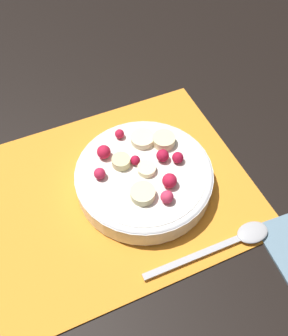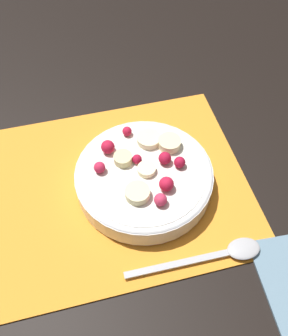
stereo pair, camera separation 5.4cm
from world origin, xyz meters
The scene contains 4 objects.
ground_plane centered at (0.00, 0.00, 0.00)m, with size 3.00×3.00×0.00m, color black.
placemat centered at (0.00, 0.00, 0.00)m, with size 0.42×0.32×0.01m.
fruit_bowl centered at (0.05, -0.01, 0.03)m, with size 0.20×0.20×0.06m.
spoon centered at (0.13, -0.14, 0.01)m, with size 0.19×0.03×0.01m.
Camera 1 is at (-0.07, -0.30, 0.48)m, focal length 40.00 mm.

